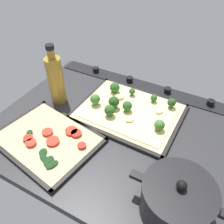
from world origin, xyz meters
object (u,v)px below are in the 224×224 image
at_px(cooking_pot, 177,200).
at_px(broccoli_pizza, 128,109).
at_px(baking_tray_front, 129,113).
at_px(baking_tray_back, 47,140).
at_px(veggie_pizza_back, 48,139).
at_px(oil_bottle, 56,79).

bearing_deg(cooking_pot, broccoli_pizza, -47.50).
distance_m(baking_tray_front, cooking_pot, 0.38).
xyz_separation_m(baking_tray_front, baking_tray_back, (0.18, 0.25, 0.00)).
bearing_deg(veggie_pizza_back, baking_tray_front, -125.47).
xyz_separation_m(baking_tray_back, oil_bottle, (0.10, -0.19, 0.09)).
distance_m(baking_tray_front, veggie_pizza_back, 0.30).
xyz_separation_m(broccoli_pizza, oil_bottle, (0.27, 0.06, 0.08)).
height_order(broccoli_pizza, oil_bottle, oil_bottle).
bearing_deg(baking_tray_back, oil_bottle, -63.00).
distance_m(veggie_pizza_back, cooking_pot, 0.43).
xyz_separation_m(baking_tray_front, oil_bottle, (0.28, 0.05, 0.09)).
distance_m(baking_tray_back, veggie_pizza_back, 0.01).
distance_m(baking_tray_front, oil_bottle, 0.30).
bearing_deg(cooking_pot, baking_tray_back, -4.42).
height_order(baking_tray_back, oil_bottle, oil_bottle).
distance_m(broccoli_pizza, baking_tray_back, 0.30).
height_order(baking_tray_front, cooking_pot, cooking_pot).
bearing_deg(baking_tray_front, veggie_pizza_back, 54.53).
height_order(baking_tray_front, baking_tray_back, same).
distance_m(baking_tray_back, cooking_pot, 0.44).
relative_size(broccoli_pizza, veggie_pizza_back, 1.08).
xyz_separation_m(broccoli_pizza, cooking_pot, (-0.26, 0.28, 0.03)).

